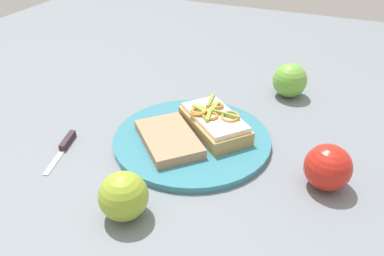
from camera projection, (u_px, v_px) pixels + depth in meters
The scene contains 8 objects.
ground_plane at pixel (192, 142), 0.79m from camera, with size 2.00×2.00×0.00m, color slate.
plate at pixel (192, 139), 0.78m from camera, with size 0.31×0.31×0.01m, color teal.
sandwich at pixel (214, 122), 0.79m from camera, with size 0.17×0.18×0.05m.
bread_slice_side at pixel (169, 139), 0.76m from camera, with size 0.15×0.09×0.02m, color tan.
apple_0 at pixel (123, 196), 0.60m from camera, with size 0.08×0.08×0.08m, color #8EA82E.
apple_1 at pixel (290, 80), 0.94m from camera, with size 0.08×0.08×0.08m, color #68A83A.
apple_2 at pixel (328, 167), 0.65m from camera, with size 0.08×0.08×0.08m, color red.
knife at pixel (64, 146), 0.77m from camera, with size 0.13×0.05×0.01m.
Camera 1 is at (-0.60, -0.26, 0.44)m, focal length 36.90 mm.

